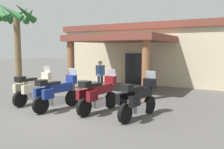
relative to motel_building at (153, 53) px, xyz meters
The scene contains 8 objects.
ground_plane 11.32m from the motel_building, 90.63° to the right, with size 80.00×80.00×0.00m, color #514F4C.
motel_building is the anchor object (origin of this frame).
motorcycle_cream 10.85m from the motel_building, 101.79° to the right, with size 0.72×2.21×1.61m.
motorcycle_blue 11.04m from the motel_building, 92.95° to the right, with size 0.90×2.19×1.61m.
motorcycle_maroon 10.65m from the motel_building, 84.18° to the right, with size 0.88×2.20×1.61m.
motorcycle_black 10.96m from the motel_building, 75.59° to the right, with size 0.92×2.19×1.61m.
pedestrian 6.75m from the motel_building, 99.26° to the right, with size 0.41×0.39×1.75m.
palm_tree_roadside 10.42m from the motel_building, 116.22° to the right, with size 2.03×2.11×4.82m.
Camera 1 is at (5.69, -7.00, 2.43)m, focal length 37.83 mm.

